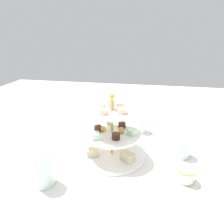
# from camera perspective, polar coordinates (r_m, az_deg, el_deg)

# --- Properties ---
(ground_plane) EXTENTS (2.40, 2.40, 0.00)m
(ground_plane) POSITION_cam_1_polar(r_m,az_deg,el_deg) (0.83, 0.00, -11.93)
(ground_plane) COLOR silver
(tiered_serving_stand) EXTENTS (0.27, 0.27, 0.26)m
(tiered_serving_stand) POSITION_cam_1_polar(r_m,az_deg,el_deg) (0.79, 0.01, -7.05)
(tiered_serving_stand) COLOR white
(tiered_serving_stand) RESTS_ON ground_plane
(water_glass_tall_right) EXTENTS (0.07, 0.07, 0.12)m
(water_glass_tall_right) POSITION_cam_1_polar(r_m,az_deg,el_deg) (0.70, -18.95, -15.01)
(water_glass_tall_right) COLOR silver
(water_glass_tall_right) RESTS_ON ground_plane
(water_glass_short_left) EXTENTS (0.06, 0.06, 0.07)m
(water_glass_short_left) POSITION_cam_1_polar(r_m,az_deg,el_deg) (0.85, 19.24, -9.68)
(water_glass_short_left) COLOR silver
(water_glass_short_left) RESTS_ON ground_plane
(teacup_with_saucer) EXTENTS (0.09, 0.09, 0.05)m
(teacup_with_saucer) POSITION_cam_1_polar(r_m,az_deg,el_deg) (0.73, 20.23, -16.54)
(teacup_with_saucer) COLOR white
(teacup_with_saucer) RESTS_ON ground_plane
(butter_knife_left) EXTENTS (0.15, 0.10, 0.00)m
(butter_knife_left) POSITION_cam_1_polar(r_m,az_deg,el_deg) (1.05, -13.29, -4.88)
(butter_knife_left) COLOR silver
(butter_knife_left) RESTS_ON ground_plane
(butter_knife_right) EXTENTS (0.10, 0.15, 0.00)m
(butter_knife_right) POSITION_cam_1_polar(r_m,az_deg,el_deg) (0.59, 6.74, -29.03)
(butter_knife_right) COLOR silver
(butter_knife_right) RESTS_ON ground_plane
(water_glass_mid_back) EXTENTS (0.06, 0.06, 0.08)m
(water_glass_mid_back) POSITION_cam_1_polar(r_m,az_deg,el_deg) (1.00, 8.22, -3.42)
(water_glass_mid_back) COLOR silver
(water_glass_mid_back) RESTS_ON ground_plane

